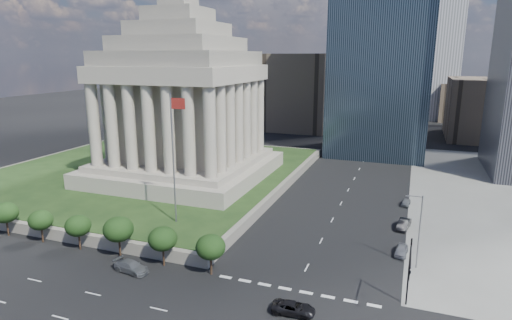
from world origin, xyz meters
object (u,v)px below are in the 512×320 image
at_px(parked_sedan_near, 401,250).
at_px(parked_sedan_mid, 404,224).
at_px(pickup_truck, 293,308).
at_px(parked_sedan_far, 406,202).
at_px(street_lamp_north, 418,227).
at_px(flagpole, 174,152).
at_px(traffic_signal_ne, 409,269).
at_px(suv_grey, 131,267).
at_px(war_memorial, 182,85).

relative_size(parked_sedan_near, parked_sedan_mid, 0.87).
relative_size(pickup_truck, parked_sedan_far, 1.33).
height_order(parked_sedan_near, parked_sedan_far, parked_sedan_near).
bearing_deg(street_lamp_north, pickup_truck, -128.03).
relative_size(flagpole, traffic_signal_ne, 2.50).
bearing_deg(flagpole, street_lamp_north, 1.63).
relative_size(flagpole, pickup_truck, 4.21).
distance_m(traffic_signal_ne, pickup_truck, 13.00).
bearing_deg(traffic_signal_ne, parked_sedan_far, 91.58).
xyz_separation_m(traffic_signal_ne, suv_grey, (-33.46, -2.70, -4.52)).
bearing_deg(war_memorial, street_lamp_north, -25.92).
distance_m(traffic_signal_ne, parked_sedan_near, 15.41).
bearing_deg(parked_sedan_mid, street_lamp_north, -72.91).
relative_size(street_lamp_north, parked_sedan_mid, 2.18).
bearing_deg(street_lamp_north, parked_sedan_mid, 97.83).
bearing_deg(traffic_signal_ne, suv_grey, -175.39).
bearing_deg(parked_sedan_near, traffic_signal_ne, -81.34).
bearing_deg(suv_grey, street_lamp_north, -59.03).
bearing_deg(suv_grey, parked_sedan_near, -53.08).
height_order(traffic_signal_ne, parked_sedan_far, traffic_signal_ne).
relative_size(traffic_signal_ne, parked_sedan_near, 2.01).
bearing_deg(suv_grey, traffic_signal_ne, -76.63).
xyz_separation_m(war_memorial, parked_sedan_near, (45.50, -19.62, -20.72)).
xyz_separation_m(pickup_truck, parked_sedan_near, (10.38, 18.99, 0.02)).
distance_m(traffic_signal_ne, street_lamp_north, 11.34).
relative_size(pickup_truck, suv_grey, 0.95).
relative_size(war_memorial, flagpole, 1.95).
height_order(suv_grey, parked_sedan_mid, parked_sedan_mid).
xyz_separation_m(flagpole, street_lamp_north, (35.16, 1.00, -7.45)).
distance_m(flagpole, pickup_truck, 29.92).
bearing_deg(parked_sedan_mid, parked_sedan_far, 99.25).
xyz_separation_m(war_memorial, street_lamp_north, (47.33, -23.00, -15.74)).
height_order(suv_grey, parked_sedan_near, suv_grey).
distance_m(suv_grey, parked_sedan_near, 36.82).
bearing_deg(war_memorial, parked_sedan_mid, -12.05).
height_order(war_memorial, parked_sedan_far, war_memorial).
height_order(street_lamp_north, suv_grey, street_lamp_north).
xyz_separation_m(traffic_signal_ne, pickup_truck, (-11.38, -4.31, -4.59)).
distance_m(pickup_truck, parked_sedan_far, 41.96).
bearing_deg(flagpole, pickup_truck, -32.48).
relative_size(flagpole, street_lamp_north, 2.00).
relative_size(street_lamp_north, parked_sedan_far, 2.79).
relative_size(flagpole, suv_grey, 3.98).
xyz_separation_m(flagpole, parked_sedan_near, (33.33, 4.38, -12.44)).
bearing_deg(parked_sedan_near, parked_sedan_mid, 94.77).
bearing_deg(pickup_truck, parked_sedan_far, -18.16).
distance_m(pickup_truck, parked_sedan_near, 21.64).
xyz_separation_m(war_memorial, pickup_truck, (35.12, -38.61, -20.74)).
relative_size(parked_sedan_near, parked_sedan_far, 1.11).
relative_size(flagpole, parked_sedan_far, 5.59).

